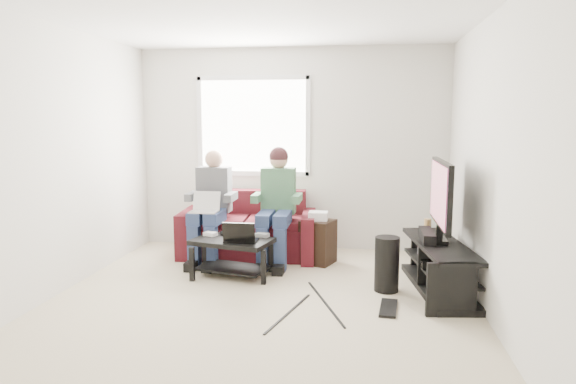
{
  "coord_description": "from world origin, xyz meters",
  "views": [
    {
      "loc": [
        0.91,
        -4.37,
        1.71
      ],
      "look_at": [
        0.19,
        0.6,
        0.98
      ],
      "focal_mm": 32.0,
      "sensor_mm": 36.0,
      "label": 1
    }
  ],
  "objects_px": {
    "tv_stand": "(439,269)",
    "subwoofer": "(387,264)",
    "coffee_table": "(232,249)",
    "end_table": "(318,240)",
    "sofa": "(249,231)",
    "tv": "(441,196)"
  },
  "relations": [
    {
      "from": "tv_stand",
      "to": "subwoofer",
      "type": "relative_size",
      "value": 2.74
    },
    {
      "from": "tv_stand",
      "to": "coffee_table",
      "type": "bearing_deg",
      "value": 176.0
    },
    {
      "from": "end_table",
      "to": "sofa",
      "type": "bearing_deg",
      "value": 164.03
    },
    {
      "from": "sofa",
      "to": "coffee_table",
      "type": "bearing_deg",
      "value": -88.72
    },
    {
      "from": "coffee_table",
      "to": "subwoofer",
      "type": "distance_m",
      "value": 1.65
    },
    {
      "from": "sofa",
      "to": "subwoofer",
      "type": "height_order",
      "value": "sofa"
    },
    {
      "from": "coffee_table",
      "to": "tv_stand",
      "type": "xyz_separation_m",
      "value": [
        2.15,
        -0.15,
        -0.09
      ]
    },
    {
      "from": "coffee_table",
      "to": "tv_stand",
      "type": "distance_m",
      "value": 2.16
    },
    {
      "from": "tv",
      "to": "end_table",
      "type": "xyz_separation_m",
      "value": [
        -1.28,
        0.7,
        -0.66
      ]
    },
    {
      "from": "sofa",
      "to": "tv",
      "type": "height_order",
      "value": "tv"
    },
    {
      "from": "tv",
      "to": "end_table",
      "type": "height_order",
      "value": "tv"
    },
    {
      "from": "sofa",
      "to": "end_table",
      "type": "bearing_deg",
      "value": -15.97
    },
    {
      "from": "coffee_table",
      "to": "tv_stand",
      "type": "bearing_deg",
      "value": -4.0
    },
    {
      "from": "sofa",
      "to": "end_table",
      "type": "distance_m",
      "value": 0.93
    },
    {
      "from": "coffee_table",
      "to": "end_table",
      "type": "bearing_deg",
      "value": 36.49
    },
    {
      "from": "tv_stand",
      "to": "tv",
      "type": "height_order",
      "value": "tv"
    },
    {
      "from": "tv_stand",
      "to": "tv",
      "type": "distance_m",
      "value": 0.73
    },
    {
      "from": "sofa",
      "to": "tv",
      "type": "bearing_deg",
      "value": -23.65
    },
    {
      "from": "tv_stand",
      "to": "subwoofer",
      "type": "height_order",
      "value": "subwoofer"
    },
    {
      "from": "tv",
      "to": "sofa",
      "type": "bearing_deg",
      "value": 156.35
    },
    {
      "from": "sofa",
      "to": "end_table",
      "type": "height_order",
      "value": "sofa"
    },
    {
      "from": "subwoofer",
      "to": "end_table",
      "type": "bearing_deg",
      "value": 130.43
    }
  ]
}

